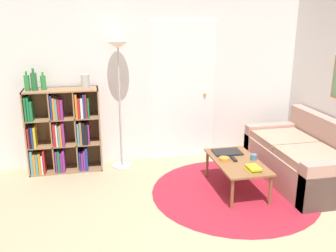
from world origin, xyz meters
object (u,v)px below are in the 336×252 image
at_px(floor_lamp, 119,64).
at_px(laptop, 227,152).
at_px(bookshelf, 62,132).
at_px(bottle_left, 27,83).
at_px(vase_on_shelf, 85,81).
at_px(coffee_table, 237,163).
at_px(couch, 305,160).
at_px(bowl, 224,159).
at_px(bottle_middle, 34,81).
at_px(bottle_right, 43,82).
at_px(cup, 254,157).

bearing_deg(floor_lamp, laptop, -31.05).
xyz_separation_m(bookshelf, floor_lamp, (0.80, -0.03, 0.91)).
xyz_separation_m(bottle_left, vase_on_shelf, (0.73, 0.01, -0.01)).
bearing_deg(coffee_table, couch, 4.92).
relative_size(couch, bowl, 13.09).
relative_size(bookshelf, coffee_table, 1.17).
bearing_deg(bottle_middle, bowl, -24.51).
bearing_deg(bowl, bottle_right, 153.97).
bearing_deg(bowl, bookshelf, 152.02).
relative_size(couch, bottle_left, 6.54).
height_order(couch, bottle_middle, bottle_middle).
bearing_deg(vase_on_shelf, laptop, -24.95).
xyz_separation_m(couch, cup, (-0.78, -0.10, 0.14)).
xyz_separation_m(cup, bottle_right, (-2.50, 1.10, 0.82)).
distance_m(laptop, bottle_left, 2.73).
relative_size(bookshelf, vase_on_shelf, 6.07).
bearing_deg(floor_lamp, bowl, -41.05).
bearing_deg(coffee_table, vase_on_shelf, 148.37).
bearing_deg(couch, bottle_middle, 163.82).
xyz_separation_m(couch, coffee_table, (-0.99, -0.08, 0.07)).
bearing_deg(bookshelf, bottle_middle, -177.68).
bearing_deg(bowl, floor_lamp, 138.95).
height_order(bookshelf, vase_on_shelf, vase_on_shelf).
bearing_deg(bowl, bottle_left, 156.26).
height_order(coffee_table, laptop, laptop).
xyz_separation_m(floor_lamp, bowl, (1.16, -1.01, -1.06)).
height_order(bowl, bottle_right, bottle_right).
xyz_separation_m(cup, bottle_left, (-2.70, 1.09, 0.83)).
distance_m(bookshelf, bottle_left, 0.79).
bearing_deg(bottle_middle, coffee_table, -23.96).
bearing_deg(bookshelf, couch, -17.84).
xyz_separation_m(floor_lamp, cup, (1.52, -1.07, -1.05)).
bearing_deg(bookshelf, laptop, -21.11).
xyz_separation_m(coffee_table, laptop, (-0.02, 0.28, 0.05)).
xyz_separation_m(bookshelf, cup, (2.31, -1.10, -0.14)).
bearing_deg(bookshelf, cup, -25.39).
xyz_separation_m(bowl, cup, (0.36, -0.06, 0.02)).
distance_m(floor_lamp, bowl, 1.87).
height_order(cup, bottle_left, bottle_left).
height_order(cup, bottle_right, bottle_right).
height_order(bowl, cup, cup).
relative_size(bottle_right, vase_on_shelf, 1.24).
height_order(bowl, bottle_middle, bottle_middle).
bearing_deg(bottle_left, laptop, -17.84).
bearing_deg(floor_lamp, bottle_left, 179.05).
bearing_deg(coffee_table, bottle_right, 154.64).
height_order(bookshelf, bottle_right, bottle_right).
bearing_deg(vase_on_shelf, cup, -29.25).
bearing_deg(couch, vase_on_shelf, 160.02).
xyz_separation_m(couch, laptop, (-1.01, 0.19, 0.12)).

